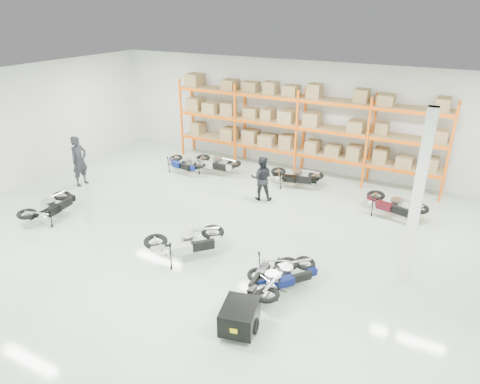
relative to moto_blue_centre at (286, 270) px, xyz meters
The scene contains 14 objects.
room 3.44m from the moto_blue_centre, 153.44° to the left, with size 18.00×18.00×18.00m.
pallet_rack 8.39m from the moto_blue_centre, 108.77° to the left, with size 11.28×0.98×3.62m.
structural_column 3.60m from the moto_blue_centre, 35.43° to the left, with size 0.25×0.25×4.50m, color white.
moto_blue_centre is the anchor object (origin of this frame).
moto_silver_left 3.00m from the moto_blue_centre, behind, with size 0.88×1.98×1.21m, color #AEB0B5, non-canonical shape.
moto_black_far_left 8.32m from the moto_blue_centre, behind, with size 0.81×1.81×1.11m, color black, non-canonical shape.
moto_touring_right 0.44m from the moto_blue_centre, 129.74° to the right, with size 0.75×1.70×1.04m, color black, non-canonical shape.
trailer 1.96m from the moto_blue_centre, 98.19° to the right, with size 0.92×1.60×0.65m.
moto_back_a 8.75m from the moto_blue_centre, 141.63° to the left, with size 0.74×1.66×1.01m, color navy, non-canonical shape.
moto_back_b 8.23m from the moto_blue_centre, 133.36° to the left, with size 0.81×1.82×1.11m, color silver, non-canonical shape.
moto_back_c 6.57m from the moto_blue_centre, 109.05° to the left, with size 0.79×1.78×1.09m, color black, non-canonical shape.
moto_back_d 5.58m from the moto_blue_centre, 72.56° to the left, with size 0.81×1.82×1.11m, color #440D16, non-canonical shape.
person_left 9.95m from the moto_blue_centre, 165.86° to the left, with size 0.72×0.47×1.96m, color black.
person_back 5.32m from the moto_blue_centre, 122.03° to the left, with size 0.79×0.62×1.63m, color black.
Camera 1 is at (5.82, -9.72, 6.58)m, focal length 32.00 mm.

